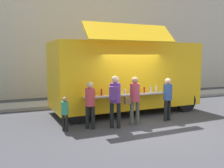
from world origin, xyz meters
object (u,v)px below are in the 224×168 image
Objects in this scene: food_truck_main at (126,75)px; customer_front_ordering at (134,97)px; customer_rear_waiting at (90,101)px; child_near_queue at (65,111)px; customer_mid_with_backpack at (115,96)px; customer_extra_browsing at (168,95)px; trash_bin at (175,89)px.

food_truck_main is 2.28m from customer_front_ordering.
customer_front_ordering is at bearing -109.48° from food_truck_main.
child_near_queue is (-0.83, 0.07, -0.28)m from customer_rear_waiting.
customer_mid_with_backpack reaches higher than child_near_queue.
customer_mid_with_backpack is (-1.47, -2.21, -0.55)m from food_truck_main.
customer_mid_with_backpack is 1.58× the size of child_near_queue.
food_truck_main is 3.95× the size of customer_extra_browsing.
food_truck_main reaches higher than customer_extra_browsing.
customer_mid_with_backpack is at bearing 102.47° from customer_front_ordering.
customer_mid_with_backpack is at bearing -125.24° from food_truck_main.
customer_front_ordering is 1.52× the size of child_near_queue.
customer_rear_waiting is at bearing -140.86° from food_truck_main.
trash_bin is 7.47m from customer_mid_with_backpack.
customer_mid_with_backpack is 2.24m from customer_extra_browsing.
food_truck_main is 3.59× the size of customer_mid_with_backpack.
trash_bin is at bearing -45.12° from customer_front_ordering.
customer_front_ordering is at bearing -49.74° from customer_mid_with_backpack.
customer_extra_browsing is (-3.68, -4.37, 0.47)m from trash_bin.
customer_front_ordering is at bearing -53.23° from customer_rear_waiting.
customer_extra_browsing is at bearing -130.11° from trash_bin.
trash_bin is 0.58× the size of customer_front_ordering.
customer_rear_waiting is at bearing -36.24° from child_near_queue.
trash_bin is at bearing 25.91° from food_truck_main.
customer_front_ordering reaches higher than trash_bin.
trash_bin is at bearing -20.63° from customer_mid_with_backpack.
customer_extra_browsing is 3.88m from child_near_queue.
customer_rear_waiting reaches higher than trash_bin.
food_truck_main reaches higher than trash_bin.
customer_front_ordering is 1.06× the size of customer_extra_browsing.
customer_extra_browsing reaches higher than customer_rear_waiting.
food_truck_main is 4.00× the size of customer_rear_waiting.
food_truck_main reaches higher than customer_front_ordering.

